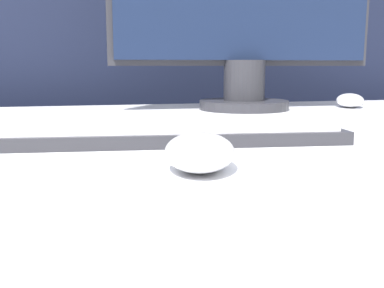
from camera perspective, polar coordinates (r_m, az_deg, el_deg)
partition_panel at (r=1.25m, az=-10.07°, el=5.06°), size 5.00×0.03×1.46m
computer_mouse_near at (r=0.41m, az=0.96°, el=-0.96°), size 0.09×0.12×0.03m
keyboard at (r=0.58m, az=-3.01°, el=1.71°), size 0.44×0.19×0.02m
computer_mouse_far at (r=1.09m, az=19.42°, el=5.25°), size 0.09×0.11×0.03m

